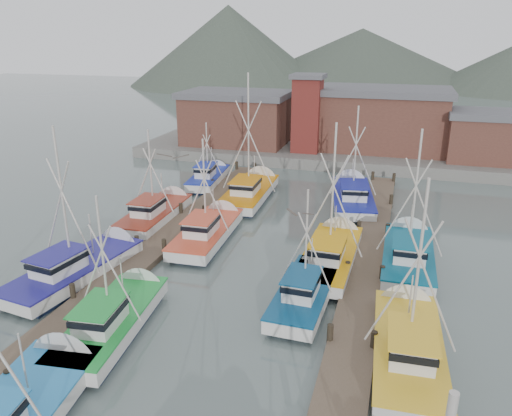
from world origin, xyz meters
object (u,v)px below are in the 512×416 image
(lookout_tower, at_px, (307,113))
(boat_8, at_px, (209,230))
(boat_12, at_px, (251,191))
(boat_4, at_px, (117,316))

(lookout_tower, xyz_separation_m, boat_8, (-2.18, -24.50, -4.87))
(lookout_tower, bearing_deg, boat_12, -97.96)
(lookout_tower, bearing_deg, boat_4, -93.81)
(lookout_tower, distance_m, boat_8, 25.07)
(lookout_tower, height_order, boat_4, lookout_tower)
(boat_4, bearing_deg, lookout_tower, 80.10)
(boat_12, bearing_deg, boat_8, -92.66)
(lookout_tower, distance_m, boat_4, 36.86)
(lookout_tower, height_order, boat_12, boat_12)
(lookout_tower, relative_size, boat_8, 0.91)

